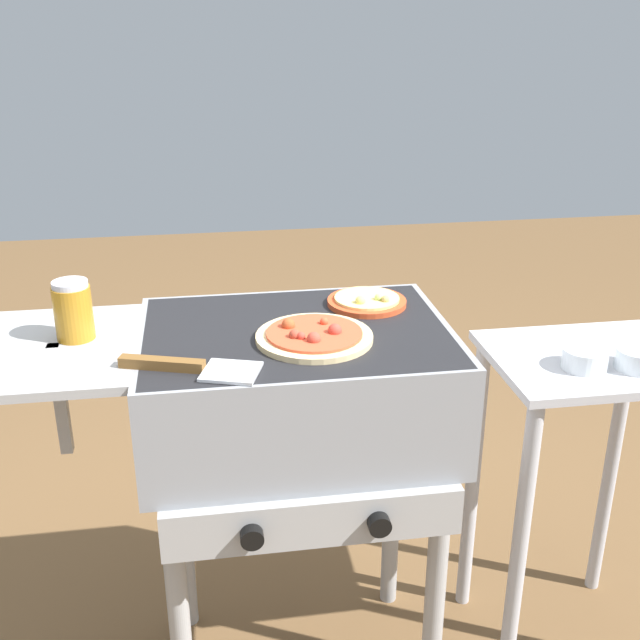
% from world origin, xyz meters
% --- Properties ---
extents(grill, '(0.96, 0.53, 0.90)m').
position_xyz_m(grill, '(-0.01, -0.00, 0.76)').
color(grill, gray).
rests_on(grill, ground_plane).
extents(pizza_pepperoni, '(0.23, 0.23, 0.04)m').
position_xyz_m(pizza_pepperoni, '(0.03, -0.05, 0.91)').
color(pizza_pepperoni, beige).
rests_on(pizza_pepperoni, grill).
extents(pizza_cheese, '(0.18, 0.18, 0.03)m').
position_xyz_m(pizza_cheese, '(0.17, 0.12, 0.91)').
color(pizza_cheese, '#C64723').
rests_on(pizza_cheese, grill).
extents(sauce_jar, '(0.08, 0.08, 0.12)m').
position_xyz_m(sauce_jar, '(-0.44, 0.03, 0.96)').
color(sauce_jar, '#B77A1E').
rests_on(sauce_jar, grill).
extents(spatula, '(0.26, 0.13, 0.02)m').
position_xyz_m(spatula, '(-0.21, -0.16, 0.91)').
color(spatula, '#B7BABF').
rests_on(spatula, grill).
extents(prep_table, '(0.44, 0.36, 0.80)m').
position_xyz_m(prep_table, '(0.66, 0.00, 0.56)').
color(prep_table, '#B2B2B7').
rests_on(prep_table, ground_plane).
extents(topping_bowl_near, '(0.10, 0.10, 0.04)m').
position_xyz_m(topping_bowl_near, '(0.73, -0.08, 0.82)').
color(topping_bowl_near, silver).
rests_on(topping_bowl_near, prep_table).
extents(topping_bowl_far, '(0.10, 0.10, 0.04)m').
position_xyz_m(topping_bowl_far, '(0.61, -0.06, 0.82)').
color(topping_bowl_far, silver).
rests_on(topping_bowl_far, prep_table).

